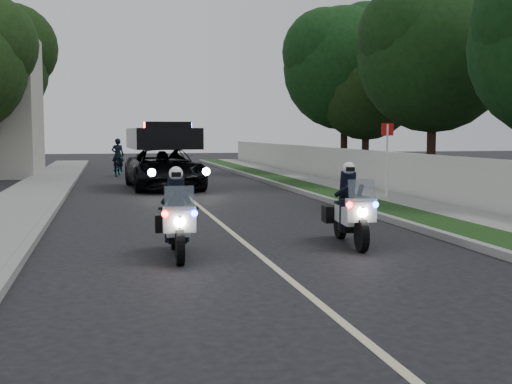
# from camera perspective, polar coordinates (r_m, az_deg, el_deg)

# --- Properties ---
(ground) EXTENTS (120.00, 120.00, 0.00)m
(ground) POSITION_cam_1_polar(r_m,az_deg,el_deg) (9.60, 3.49, -8.03)
(ground) COLOR black
(ground) RESTS_ON ground
(curb_right) EXTENTS (0.20, 60.00, 0.15)m
(curb_right) POSITION_cam_1_polar(r_m,az_deg,el_deg) (20.24, 6.79, -0.85)
(curb_right) COLOR gray
(curb_right) RESTS_ON ground
(grass_verge) EXTENTS (1.20, 60.00, 0.16)m
(grass_verge) POSITION_cam_1_polar(r_m,az_deg,el_deg) (20.48, 8.64, -0.79)
(grass_verge) COLOR #193814
(grass_verge) RESTS_ON ground
(sidewalk_right) EXTENTS (1.40, 60.00, 0.16)m
(sidewalk_right) POSITION_cam_1_polar(r_m,az_deg,el_deg) (20.99, 11.95, -0.70)
(sidewalk_right) COLOR gray
(sidewalk_right) RESTS_ON ground
(property_wall) EXTENTS (0.22, 60.00, 1.50)m
(property_wall) POSITION_cam_1_polar(r_m,az_deg,el_deg) (21.36, 14.42, 1.16)
(property_wall) COLOR beige
(property_wall) RESTS_ON ground
(curb_left) EXTENTS (0.20, 60.00, 0.15)m
(curb_left) POSITION_cam_1_polar(r_m,az_deg,el_deg) (19.15, -17.04, -1.38)
(curb_left) COLOR gray
(curb_left) RESTS_ON ground
(sidewalk_left) EXTENTS (2.00, 60.00, 0.16)m
(sidewalk_left) POSITION_cam_1_polar(r_m,az_deg,el_deg) (19.27, -20.30, -1.43)
(sidewalk_left) COLOR gray
(sidewalk_left) RESTS_ON ground
(lane_marking) EXTENTS (0.12, 50.00, 0.01)m
(lane_marking) POSITION_cam_1_polar(r_m,az_deg,el_deg) (19.28, -4.79, -1.34)
(lane_marking) COLOR #BFB78C
(lane_marking) RESTS_ON ground
(police_moto_left) EXTENTS (0.73, 1.90, 1.59)m
(police_moto_left) POSITION_cam_1_polar(r_m,az_deg,el_deg) (11.84, -6.82, -5.53)
(police_moto_left) COLOR silver
(police_moto_left) RESTS_ON ground
(police_moto_right) EXTENTS (0.85, 1.96, 1.62)m
(police_moto_right) POSITION_cam_1_polar(r_m,az_deg,el_deg) (13.08, 8.09, -4.51)
(police_moto_right) COLOR silver
(police_moto_right) RESTS_ON ground
(police_suv) EXTENTS (2.96, 5.83, 2.76)m
(police_suv) POSITION_cam_1_polar(r_m,az_deg,el_deg) (25.87, -7.90, 0.29)
(police_suv) COLOR black
(police_suv) RESTS_ON ground
(bicycle) EXTENTS (0.85, 1.87, 0.94)m
(bicycle) POSITION_cam_1_polar(r_m,az_deg,el_deg) (33.83, -11.81, 1.38)
(bicycle) COLOR black
(bicycle) RESTS_ON ground
(cyclist) EXTENTS (0.65, 0.48, 1.68)m
(cyclist) POSITION_cam_1_polar(r_m,az_deg,el_deg) (33.83, -11.81, 1.38)
(cyclist) COLOR black
(cyclist) RESTS_ON ground
(sign_post) EXTENTS (0.43, 0.43, 2.55)m
(sign_post) POSITION_cam_1_polar(r_m,az_deg,el_deg) (21.37, 11.18, -0.79)
(sign_post) COLOR red
(sign_post) RESTS_ON ground
(tree_right_c) EXTENTS (7.13, 7.13, 10.07)m
(tree_right_c) POSITION_cam_1_polar(r_m,az_deg,el_deg) (27.65, 14.82, 0.48)
(tree_right_c) COLOR #153410
(tree_right_c) RESTS_ON ground
(tree_right_d) EXTENTS (7.32, 7.32, 10.63)m
(tree_right_d) POSITION_cam_1_polar(r_m,az_deg,el_deg) (34.95, 7.57, 1.56)
(tree_right_d) COLOR #143B13
(tree_right_d) RESTS_ON ground
(tree_right_e) EXTENTS (5.15, 5.15, 8.29)m
(tree_right_e) POSITION_cam_1_polar(r_m,az_deg,el_deg) (34.09, 9.39, 1.45)
(tree_right_e) COLOR #1A3410
(tree_right_e) RESTS_ON ground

